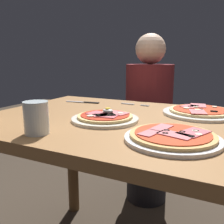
{
  "coord_description": "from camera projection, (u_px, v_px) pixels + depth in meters",
  "views": [
    {
      "loc": [
        0.41,
        -0.9,
        1.02
      ],
      "look_at": [
        -0.02,
        -0.03,
        0.81
      ],
      "focal_mm": 39.92,
      "sensor_mm": 36.0,
      "label": 1
    }
  ],
  "objects": [
    {
      "name": "fork",
      "position": [
        133.0,
        104.0,
        1.32
      ],
      "size": [
        0.16,
        0.02,
        0.0
      ],
      "color": "silver",
      "rests_on": "dining_table"
    },
    {
      "name": "knife",
      "position": [
        85.0,
        102.0,
        1.38
      ],
      "size": [
        0.2,
        0.05,
        0.01
      ],
      "color": "silver",
      "rests_on": "dining_table"
    },
    {
      "name": "dining_table",
      "position": [
        120.0,
        147.0,
        1.05
      ],
      "size": [
        1.14,
        0.84,
        0.78
      ],
      "color": "olive",
      "rests_on": "ground"
    },
    {
      "name": "pizza_across_left",
      "position": [
        200.0,
        112.0,
        1.09
      ],
      "size": [
        0.32,
        0.32,
        0.03
      ],
      "color": "white",
      "rests_on": "dining_table"
    },
    {
      "name": "water_glass_far",
      "position": [
        36.0,
        120.0,
        0.8
      ],
      "size": [
        0.08,
        0.08,
        0.11
      ],
      "color": "silver",
      "rests_on": "dining_table"
    },
    {
      "name": "diner_person",
      "position": [
        148.0,
        125.0,
        1.75
      ],
      "size": [
        0.32,
        0.32,
        1.18
      ],
      "rotation": [
        0.0,
        0.0,
        3.14
      ],
      "color": "black",
      "rests_on": "ground"
    },
    {
      "name": "pizza_foreground",
      "position": [
        105.0,
        118.0,
        0.98
      ],
      "size": [
        0.26,
        0.26,
        0.05
      ],
      "color": "silver",
      "rests_on": "dining_table"
    },
    {
      "name": "pizza_across_right",
      "position": [
        173.0,
        137.0,
        0.74
      ],
      "size": [
        0.29,
        0.29,
        0.03
      ],
      "color": "white",
      "rests_on": "dining_table"
    }
  ]
}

